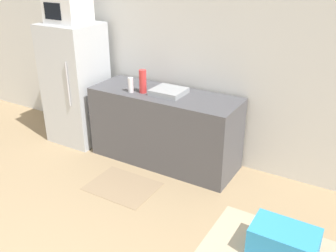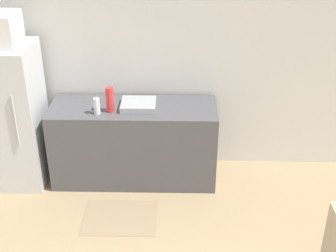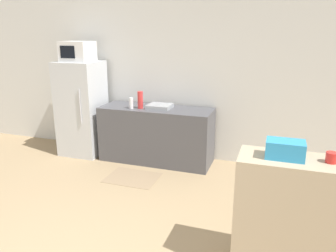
% 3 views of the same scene
% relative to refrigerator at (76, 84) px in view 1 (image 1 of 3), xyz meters
% --- Properties ---
extents(wall_back, '(8.00, 0.06, 2.60)m').
position_rel_refrigerator_xyz_m(wall_back, '(1.56, 0.43, 0.53)').
color(wall_back, silver).
rests_on(wall_back, ground_plane).
extents(refrigerator, '(0.68, 0.64, 1.55)m').
position_rel_refrigerator_xyz_m(refrigerator, '(0.00, 0.00, 0.00)').
color(refrigerator, silver).
rests_on(refrigerator, ground_plane).
extents(microwave, '(0.47, 0.41, 0.31)m').
position_rel_refrigerator_xyz_m(microwave, '(-0.00, -0.00, 0.93)').
color(microwave, white).
rests_on(microwave, refrigerator).
extents(counter, '(1.76, 0.63, 0.87)m').
position_rel_refrigerator_xyz_m(counter, '(1.31, 0.06, -0.34)').
color(counter, '#4C4C51').
rests_on(counter, ground_plane).
extents(sink_basin, '(0.36, 0.33, 0.06)m').
position_rel_refrigerator_xyz_m(sink_basin, '(1.36, 0.05, 0.13)').
color(sink_basin, '#9EA3A8').
rests_on(sink_basin, counter).
extents(bottle_tall, '(0.08, 0.08, 0.26)m').
position_rel_refrigerator_xyz_m(bottle_tall, '(1.09, -0.05, 0.23)').
color(bottle_tall, red).
rests_on(bottle_tall, counter).
extents(bottle_short, '(0.06, 0.06, 0.17)m').
position_rel_refrigerator_xyz_m(bottle_short, '(0.96, -0.11, 0.18)').
color(bottle_short, silver).
rests_on(bottle_short, counter).
extents(basket, '(0.29, 0.19, 0.14)m').
position_rel_refrigerator_xyz_m(basket, '(3.17, -1.99, 0.34)').
color(basket, '#2D8EC6').
rests_on(basket, shelf_cabinet).
extents(kitchen_rug, '(0.73, 0.56, 0.01)m').
position_rel_refrigerator_xyz_m(kitchen_rug, '(1.21, -0.68, -0.77)').
color(kitchen_rug, '#937A5B').
rests_on(kitchen_rug, ground_plane).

